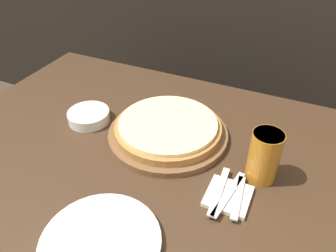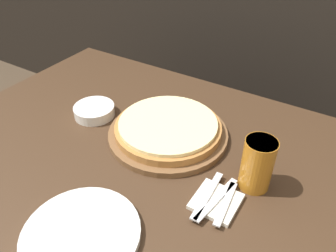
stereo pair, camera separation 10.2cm
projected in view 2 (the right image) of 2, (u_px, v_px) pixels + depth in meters
name	position (u px, v px, depth m)	size (l,w,h in m)	color
dining_table	(146.00, 225.00, 1.21)	(1.33, 0.97, 0.73)	#3D2819
pizza_on_board	(168.00, 130.00, 1.03)	(0.38, 0.38, 0.06)	brown
beer_glass	(258.00, 162.00, 0.83)	(0.08, 0.08, 0.15)	#B7701E
dinner_plate	(81.00, 234.00, 0.74)	(0.27, 0.27, 0.02)	silver
side_bowl	(94.00, 111.00, 1.12)	(0.14, 0.14, 0.04)	silver
napkin_stack	(216.00, 201.00, 0.82)	(0.11, 0.11, 0.01)	silver
fork	(207.00, 195.00, 0.83)	(0.03, 0.17, 0.00)	silver
dinner_knife	(216.00, 199.00, 0.81)	(0.04, 0.17, 0.00)	silver
spoon	(226.00, 203.00, 0.80)	(0.03, 0.15, 0.00)	silver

